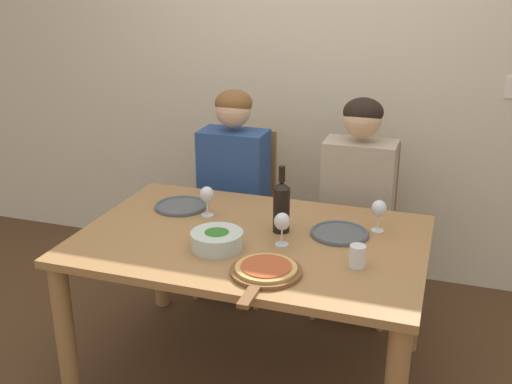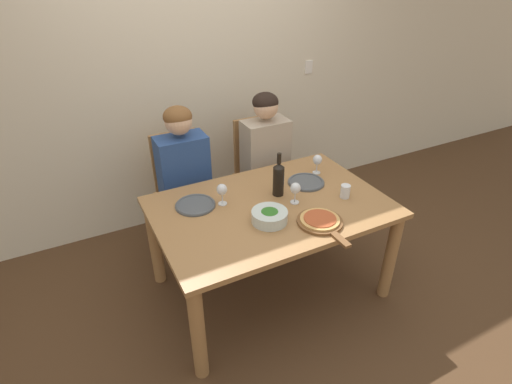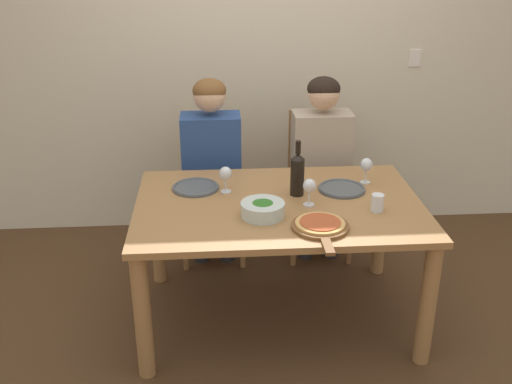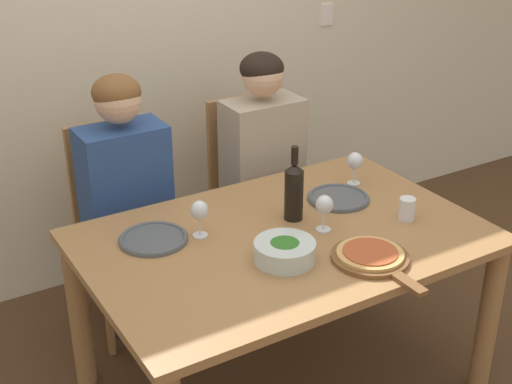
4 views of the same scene
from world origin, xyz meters
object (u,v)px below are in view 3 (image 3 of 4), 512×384
object	(u,v)px
wine_bottle	(297,173)
wine_glass_right	(366,166)
broccoli_bowl	(263,209)
chair_left	(212,181)
wine_glass_left	(226,175)
dinner_plate_left	(196,187)
person_woman	(211,155)
wine_glass_centre	(309,187)
pizza_on_board	(320,226)
chair_right	(317,178)
dinner_plate_right	(342,188)
water_tumbler	(377,203)
person_man	(322,152)

from	to	relation	value
wine_bottle	wine_glass_right	bearing A→B (deg)	18.42
broccoli_bowl	chair_left	bearing A→B (deg)	104.53
wine_glass_left	dinner_plate_left	bearing A→B (deg)	160.38
person_woman	wine_glass_centre	bearing A→B (deg)	-56.22
pizza_on_board	wine_glass_centre	distance (m)	0.29
chair_right	wine_bottle	size ratio (longest dim) A/B	3.10
dinner_plate_right	person_woman	bearing A→B (deg)	141.53
dinner_plate_left	wine_glass_right	xyz separation A→B (m)	(0.98, 0.02, 0.10)
wine_glass_left	wine_glass_centre	size ratio (longest dim) A/B	1.00
water_tumbler	broccoli_bowl	bearing A→B (deg)	-178.36
dinner_plate_right	wine_glass_right	distance (m)	0.21
water_tumbler	chair_right	bearing A→B (deg)	98.15
broccoli_bowl	wine_bottle	bearing A→B (deg)	50.78
chair_right	pizza_on_board	size ratio (longest dim) A/B	2.28
wine_glass_left	wine_glass_centre	bearing A→B (deg)	-25.33
broccoli_bowl	dinner_plate_right	xyz separation A→B (m)	(0.47, 0.30, -0.03)
person_man	dinner_plate_right	distance (m)	0.58
person_woman	wine_glass_left	distance (m)	0.58
pizza_on_board	water_tumbler	xyz separation A→B (m)	(0.33, 0.18, 0.03)
person_man	wine_glass_right	bearing A→B (deg)	-70.57
wine_bottle	wine_glass_right	xyz separation A→B (m)	(0.42, 0.14, -0.02)
chair_right	broccoli_bowl	distance (m)	1.13
person_woman	dinner_plate_right	world-z (taller)	person_woman
person_man	pizza_on_board	xyz separation A→B (m)	(-0.19, -1.05, -0.00)
wine_glass_right	dinner_plate_left	bearing A→B (deg)	-179.00
wine_bottle	dinner_plate_right	distance (m)	0.29
broccoli_bowl	wine_glass_left	bearing A→B (deg)	119.33
pizza_on_board	wine_glass_centre	size ratio (longest dim) A/B	2.82
dinner_plate_right	wine_glass_left	xyz separation A→B (m)	(-0.65, 0.02, 0.10)
person_man	chair_left	bearing A→B (deg)	170.96
wine_glass_centre	wine_glass_left	bearing A→B (deg)	154.67
person_man	water_tumbler	world-z (taller)	person_man
dinner_plate_right	chair_right	bearing A→B (deg)	91.16
wine_glass_left	wine_bottle	bearing A→B (deg)	-8.99
broccoli_bowl	pizza_on_board	xyz separation A→B (m)	(0.27, -0.16, -0.02)
person_woman	water_tumbler	distance (m)	1.22
person_woman	broccoli_bowl	bearing A→B (deg)	-73.69
chair_right	wine_glass_centre	size ratio (longest dim) A/B	6.44
person_woman	person_man	xyz separation A→B (m)	(0.72, 0.00, 0.00)
pizza_on_board	wine_glass_right	world-z (taller)	wine_glass_right
dinner_plate_right	wine_glass_right	bearing A→B (deg)	31.26
chair_left	person_woman	world-z (taller)	person_woman
wine_glass_right	wine_bottle	bearing A→B (deg)	-161.58
person_woman	wine_bottle	distance (m)	0.79
dinner_plate_right	wine_glass_centre	world-z (taller)	wine_glass_centre
wine_bottle	water_tumbler	bearing A→B (deg)	-31.90
broccoli_bowl	dinner_plate_right	size ratio (longest dim) A/B	0.85
dinner_plate_right	wine_glass_centre	xyz separation A→B (m)	(-0.22, -0.19, 0.10)
person_man	wine_glass_left	world-z (taller)	person_man
wine_glass_centre	chair_right	bearing A→B (deg)	77.11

